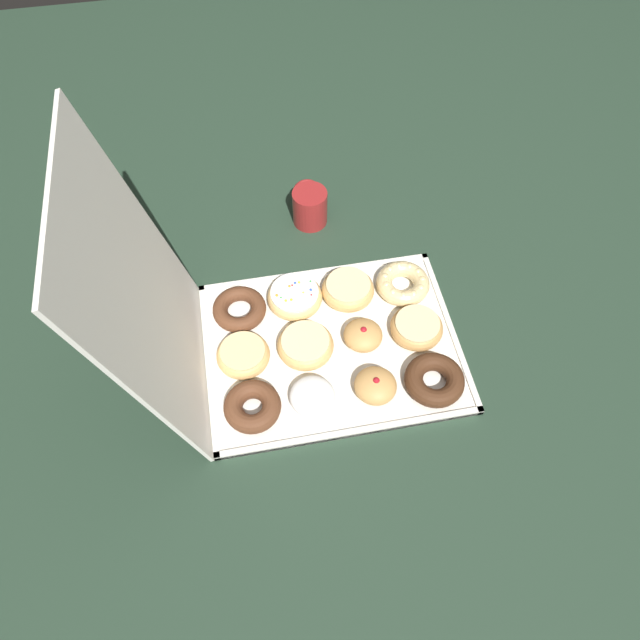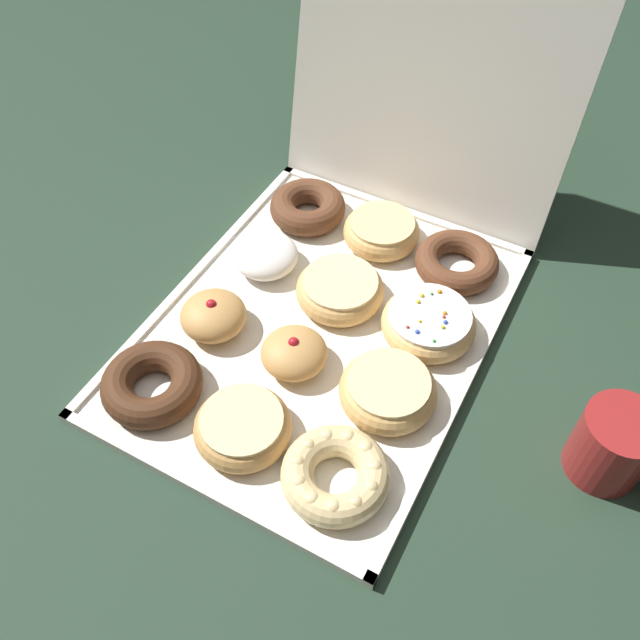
% 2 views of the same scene
% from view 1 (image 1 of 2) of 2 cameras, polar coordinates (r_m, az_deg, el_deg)
% --- Properties ---
extents(ground_plane, '(3.00, 3.00, 0.00)m').
position_cam_1_polar(ground_plane, '(1.25, 1.15, -2.73)').
color(ground_plane, '#233828').
extents(donut_box, '(0.41, 0.53, 0.01)m').
position_cam_1_polar(donut_box, '(1.24, 1.15, -2.60)').
color(donut_box, silver).
rests_on(donut_box, ground).
extents(box_lid_open, '(0.41, 0.12, 0.53)m').
position_cam_1_polar(box_lid_open, '(1.03, -16.68, 2.15)').
color(box_lid_open, silver).
rests_on(box_lid_open, ground).
extents(chocolate_cake_ring_donut_0, '(0.12, 0.12, 0.04)m').
position_cam_1_polar(chocolate_cake_ring_donut_0, '(1.20, 11.04, -5.72)').
color(chocolate_cake_ring_donut_0, '#472816').
rests_on(chocolate_cake_ring_donut_0, donut_box).
extents(glazed_ring_donut_1, '(0.11, 0.11, 0.04)m').
position_cam_1_polar(glazed_ring_donut_1, '(1.26, 9.30, -0.54)').
color(glazed_ring_donut_1, tan).
rests_on(glazed_ring_donut_1, donut_box).
extents(cruller_donut_2, '(0.12, 0.12, 0.04)m').
position_cam_1_polar(cruller_donut_2, '(1.32, 8.04, 3.56)').
color(cruller_donut_2, '#EACC8C').
rests_on(cruller_donut_2, donut_box).
extents(jelly_filled_donut_3, '(0.08, 0.08, 0.05)m').
position_cam_1_polar(jelly_filled_donut_3, '(1.17, 5.39, -6.36)').
color(jelly_filled_donut_3, tan).
rests_on(jelly_filled_donut_3, donut_box).
extents(jelly_filled_donut_4, '(0.08, 0.08, 0.05)m').
position_cam_1_polar(jelly_filled_donut_4, '(1.23, 4.23, -1.64)').
color(jelly_filled_donut_4, tan).
rests_on(jelly_filled_donut_4, donut_box).
extents(glazed_ring_donut_5, '(0.12, 0.12, 0.04)m').
position_cam_1_polar(glazed_ring_donut_5, '(1.30, 2.73, 3.01)').
color(glazed_ring_donut_5, tan).
rests_on(glazed_ring_donut_5, donut_box).
extents(powdered_filled_donut_6, '(0.09, 0.09, 0.04)m').
position_cam_1_polar(powdered_filled_donut_6, '(1.16, -0.75, -7.41)').
color(powdered_filled_donut_6, white).
rests_on(powdered_filled_donut_6, donut_box).
extents(glazed_ring_donut_7, '(0.12, 0.12, 0.04)m').
position_cam_1_polar(glazed_ring_donut_7, '(1.22, -1.40, -2.52)').
color(glazed_ring_donut_7, tan).
rests_on(glazed_ring_donut_7, donut_box).
extents(sprinkle_donut_8, '(0.12, 0.12, 0.04)m').
position_cam_1_polar(sprinkle_donut_8, '(1.29, -2.47, 2.29)').
color(sprinkle_donut_8, '#E5B770').
rests_on(sprinkle_donut_8, donut_box).
extents(chocolate_cake_ring_donut_9, '(0.11, 0.11, 0.04)m').
position_cam_1_polar(chocolate_cake_ring_donut_9, '(1.16, -6.57, -8.33)').
color(chocolate_cake_ring_donut_9, '#59331E').
rests_on(chocolate_cake_ring_donut_9, donut_box).
extents(glazed_ring_donut_10, '(0.11, 0.11, 0.04)m').
position_cam_1_polar(glazed_ring_donut_10, '(1.22, -7.48, -3.19)').
color(glazed_ring_donut_10, tan).
rests_on(glazed_ring_donut_10, donut_box).
extents(chocolate_cake_ring_donut_11, '(0.12, 0.12, 0.03)m').
position_cam_1_polar(chocolate_cake_ring_donut_11, '(1.28, -7.82, 1.06)').
color(chocolate_cake_ring_donut_11, '#59331E').
rests_on(chocolate_cake_ring_donut_11, donut_box).
extents(coffee_mug, '(0.10, 0.08, 0.09)m').
position_cam_1_polar(coffee_mug, '(1.44, -1.01, 11.04)').
color(coffee_mug, maroon).
rests_on(coffee_mug, ground).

